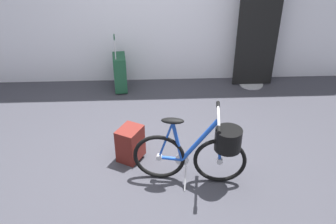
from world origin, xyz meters
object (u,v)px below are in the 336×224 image
object	(u,v)px
rolling_suitcase	(120,72)
backpack_on_floor	(131,144)
floor_banner_stand	(257,40)
folding_bike_foreground	(203,150)

from	to	relation	value
rolling_suitcase	backpack_on_floor	size ratio (longest dim) A/B	2.15
floor_banner_stand	folding_bike_foreground	world-z (taller)	floor_banner_stand
backpack_on_floor	floor_banner_stand	bearing A→B (deg)	44.23
folding_bike_foreground	rolling_suitcase	xyz separation A→B (m)	(-0.95, 2.07, -0.10)
floor_banner_stand	folding_bike_foreground	bearing A→B (deg)	-116.13
floor_banner_stand	folding_bike_foreground	distance (m)	2.40
floor_banner_stand	backpack_on_floor	size ratio (longest dim) A/B	4.24
floor_banner_stand	folding_bike_foreground	xyz separation A→B (m)	(-1.05, -2.13, -0.34)
folding_bike_foreground	rolling_suitcase	world-z (taller)	rolling_suitcase
floor_banner_stand	rolling_suitcase	xyz separation A→B (m)	(-2.00, -0.06, -0.45)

